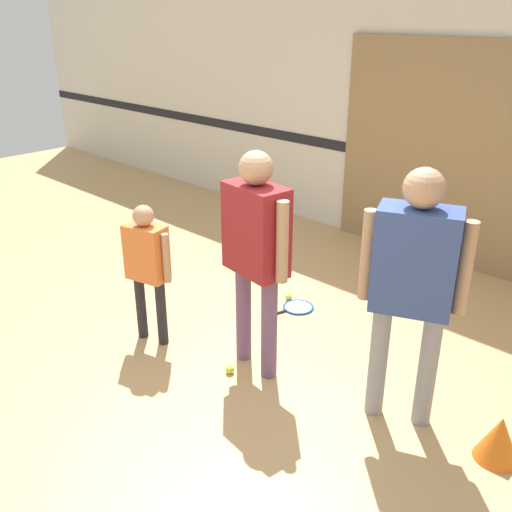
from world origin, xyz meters
TOP-DOWN VIEW (x-y plane):
  - ground_plane at (0.00, 0.00)m, footprint 16.00×16.00m
  - wall_back at (0.00, 3.11)m, footprint 16.00×0.07m
  - wall_panel at (0.36, 3.05)m, footprint 3.34×0.05m
  - person_instructor at (-0.06, 0.20)m, footprint 0.63×0.32m
  - person_student_left at (-0.95, -0.12)m, footprint 0.43×0.25m
  - person_student_right at (1.03, 0.42)m, footprint 0.61×0.43m
  - racket_spare_on_floor at (-0.42, 1.11)m, footprint 0.35×0.54m
  - tennis_ball_near_instructor at (-0.14, -0.01)m, footprint 0.07×0.07m
  - tennis_ball_by_spare_racket at (-0.58, 1.19)m, footprint 0.07×0.07m
  - training_cone at (1.68, 0.49)m, footprint 0.27×0.27m

SIDE VIEW (x-z plane):
  - ground_plane at x=0.00m, z-range 0.00..0.00m
  - racket_spare_on_floor at x=-0.42m, z-range -0.01..0.03m
  - tennis_ball_near_instructor at x=-0.14m, z-range 0.00..0.07m
  - tennis_ball_by_spare_racket at x=-0.58m, z-range 0.00..0.07m
  - training_cone at x=1.68m, z-range 0.00..0.30m
  - person_student_left at x=-0.95m, z-range 0.14..1.31m
  - person_instructor at x=-0.06m, z-range 0.20..1.88m
  - person_student_right at x=1.03m, z-range 0.20..1.92m
  - wall_panel at x=0.36m, z-range 0.00..2.28m
  - wall_back at x=0.00m, z-range 0.00..3.20m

